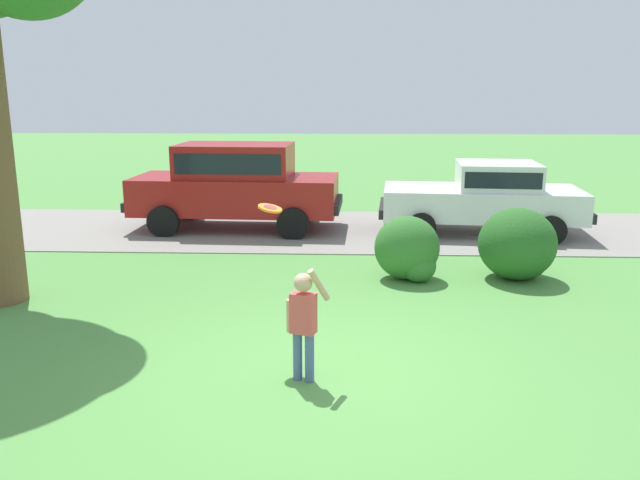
# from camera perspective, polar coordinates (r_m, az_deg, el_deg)

# --- Properties ---
(ground_plane) EXTENTS (80.00, 80.00, 0.00)m
(ground_plane) POSITION_cam_1_polar(r_m,az_deg,el_deg) (7.38, 0.25, -11.40)
(ground_plane) COLOR #518E42
(driveway_strip) EXTENTS (28.00, 4.40, 0.02)m
(driveway_strip) POSITION_cam_1_polar(r_m,az_deg,el_deg) (14.38, 1.28, 0.90)
(driveway_strip) COLOR gray
(driveway_strip) RESTS_ON ground
(shrub_near_tree) EXTENTS (1.08, 0.95, 1.06)m
(shrub_near_tree) POSITION_cam_1_polar(r_m,az_deg,el_deg) (10.67, 7.90, -0.92)
(shrub_near_tree) COLOR #33702B
(shrub_near_tree) RESTS_ON ground
(shrub_centre_left) EXTENTS (1.27, 1.27, 1.19)m
(shrub_centre_left) POSITION_cam_1_polar(r_m,az_deg,el_deg) (11.08, 17.27, -0.56)
(shrub_centre_left) COLOR #286023
(shrub_centre_left) RESTS_ON ground
(parked_sedan) EXTENTS (4.53, 2.35, 1.56)m
(parked_sedan) POSITION_cam_1_polar(r_m,az_deg,el_deg) (14.40, 14.57, 3.89)
(parked_sedan) COLOR white
(parked_sedan) RESTS_ON ground
(parked_suv) EXTENTS (4.77, 2.24, 1.92)m
(parked_suv) POSITION_cam_1_polar(r_m,az_deg,el_deg) (14.47, -7.50, 5.16)
(parked_suv) COLOR maroon
(parked_suv) RESTS_ON ground
(child_thrower) EXTENTS (0.48, 0.24, 1.29)m
(child_thrower) POSITION_cam_1_polar(r_m,az_deg,el_deg) (6.84, -1.48, -6.96)
(child_thrower) COLOR #4C608C
(child_thrower) RESTS_ON ground
(frisbee) EXTENTS (0.28, 0.28, 0.11)m
(frisbee) POSITION_cam_1_polar(r_m,az_deg,el_deg) (7.31, -4.48, 2.84)
(frisbee) COLOR orange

